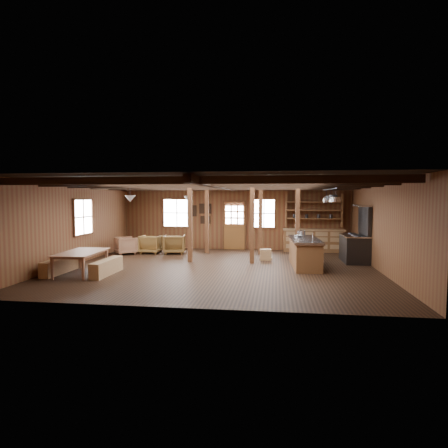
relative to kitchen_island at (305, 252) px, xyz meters
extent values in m
cube|color=black|center=(-2.77, -0.60, -0.49)|extent=(10.00, 9.00, 0.02)
cube|color=black|center=(-2.77, -0.60, 2.33)|extent=(10.00, 9.00, 0.02)
cube|color=#5B2D1A|center=(-7.78, -0.60, 0.92)|extent=(0.02, 9.00, 2.80)
cube|color=#5B2D1A|center=(2.24, -0.60, 0.92)|extent=(0.02, 9.00, 2.80)
cube|color=#5B2D1A|center=(-2.77, 3.91, 0.92)|extent=(10.00, 0.02, 2.80)
cube|color=#5B2D1A|center=(-2.77, -5.11, 0.92)|extent=(10.00, 0.02, 2.80)
cube|color=black|center=(-2.77, -4.10, 2.20)|extent=(9.80, 0.12, 0.18)
cube|color=black|center=(-2.77, -2.60, 2.20)|extent=(9.80, 0.12, 0.18)
cube|color=black|center=(-2.77, -1.10, 2.20)|extent=(9.80, 0.12, 0.18)
cube|color=black|center=(-2.77, 0.40, 2.20)|extent=(9.80, 0.12, 0.18)
cube|color=black|center=(-2.77, 1.90, 2.20)|extent=(9.80, 0.12, 0.18)
cube|color=black|center=(-2.77, 3.20, 2.20)|extent=(9.80, 0.12, 0.18)
cube|color=black|center=(-2.77, -0.60, 2.20)|extent=(0.18, 8.82, 0.18)
cube|color=#4C2A15|center=(-3.97, 0.40, 0.92)|extent=(0.15, 0.15, 2.80)
cube|color=#4C2A15|center=(-3.77, 2.60, 0.92)|extent=(0.15, 0.15, 2.80)
cube|color=#4C2A15|center=(-1.77, 0.40, 0.92)|extent=(0.15, 0.15, 2.80)
cube|color=#4C2A15|center=(-1.57, 2.60, 0.92)|extent=(0.15, 0.15, 2.80)
cube|color=#4C2A15|center=(-0.17, 1.40, 0.92)|extent=(0.15, 0.15, 2.80)
cube|color=brown|center=(-2.77, 3.85, 0.07)|extent=(0.90, 0.06, 1.10)
cube|color=#4C2A15|center=(-3.25, 3.85, 0.57)|extent=(0.06, 0.08, 2.10)
cube|color=#4C2A15|center=(-2.29, 3.85, 0.57)|extent=(0.06, 0.08, 2.10)
cube|color=#4C2A15|center=(-2.77, 3.85, 1.64)|extent=(1.02, 0.08, 0.06)
cube|color=white|center=(-2.77, 3.85, 1.07)|extent=(0.84, 0.02, 0.90)
cube|color=white|center=(-5.37, 3.86, 1.12)|extent=(1.20, 0.02, 1.20)
cube|color=#4C2A15|center=(-5.37, 3.86, 1.12)|extent=(1.32, 0.06, 1.32)
cube|color=white|center=(-1.47, 3.86, 1.12)|extent=(0.90, 0.02, 1.20)
cube|color=#4C2A15|center=(-1.47, 3.86, 1.12)|extent=(1.02, 0.06, 1.32)
cube|color=white|center=(-7.73, -0.10, 1.12)|extent=(0.02, 1.20, 1.20)
cube|color=#4C2A15|center=(-7.73, -0.10, 1.12)|extent=(0.14, 1.24, 1.32)
cube|color=silver|center=(-4.07, 3.86, 1.32)|extent=(0.50, 0.03, 0.40)
cube|color=black|center=(-4.07, 3.85, 1.32)|extent=(0.55, 0.02, 0.45)
cube|color=silver|center=(-4.67, 3.86, 1.22)|extent=(0.35, 0.03, 0.45)
cube|color=black|center=(-4.67, 3.85, 1.22)|extent=(0.40, 0.02, 0.50)
cube|color=silver|center=(-4.07, 3.86, 0.82)|extent=(0.40, 0.03, 0.30)
cube|color=black|center=(-4.07, 3.85, 0.82)|extent=(0.45, 0.02, 0.35)
cube|color=brown|center=(0.63, 3.60, -0.03)|extent=(2.50, 0.55, 0.90)
cube|color=#936942|center=(0.63, 3.58, 0.45)|extent=(2.55, 0.60, 0.06)
cube|color=brown|center=(0.63, 3.65, 0.92)|extent=(2.30, 0.35, 0.04)
cube|color=brown|center=(0.63, 3.65, 1.27)|extent=(2.30, 0.35, 0.04)
cube|color=brown|center=(0.63, 3.65, 1.62)|extent=(2.30, 0.35, 0.04)
cube|color=brown|center=(-0.52, 3.65, 1.27)|extent=(0.04, 0.35, 1.40)
cube|color=brown|center=(1.78, 3.65, 1.27)|extent=(0.04, 0.35, 1.40)
cylinder|color=#2A2B2D|center=(-5.77, -0.60, 2.10)|extent=(0.02, 0.02, 0.45)
cone|color=silver|center=(-5.77, -0.60, 1.77)|extent=(0.36, 0.36, 0.22)
cylinder|color=#2A2B2D|center=(-4.27, 1.40, 2.10)|extent=(0.02, 0.02, 0.45)
cone|color=silver|center=(-4.27, 1.40, 1.77)|extent=(0.36, 0.36, 0.22)
cylinder|color=#2A2B2D|center=(0.71, -0.30, 2.07)|extent=(0.04, 3.00, 0.04)
cylinder|color=#2A2B2D|center=(0.70, -1.65, 1.95)|extent=(0.01, 0.01, 0.25)
cylinder|color=silver|center=(0.70, -1.65, 1.75)|extent=(0.26, 0.26, 0.14)
cylinder|color=#2A2B2D|center=(0.72, -1.11, 1.98)|extent=(0.01, 0.01, 0.19)
cylinder|color=#2A2B2D|center=(0.72, -1.11, 1.81)|extent=(0.24, 0.24, 0.14)
cylinder|color=#2A2B2D|center=(0.80, -0.57, 1.94)|extent=(0.01, 0.01, 0.26)
cylinder|color=silver|center=(0.80, -0.57, 1.75)|extent=(0.28, 0.28, 0.14)
cylinder|color=#2A2B2D|center=(0.79, -0.03, 1.97)|extent=(0.01, 0.01, 0.21)
cylinder|color=#2A2B2D|center=(0.79, -0.03, 1.80)|extent=(0.28, 0.28, 0.14)
cylinder|color=#2A2B2D|center=(0.73, 0.51, 1.93)|extent=(0.01, 0.01, 0.29)
cylinder|color=silver|center=(0.73, 0.51, 1.72)|extent=(0.21, 0.21, 0.14)
cylinder|color=#2A2B2D|center=(0.81, 1.05, 1.95)|extent=(0.01, 0.01, 0.23)
cylinder|color=#2A2B2D|center=(0.81, 1.05, 1.77)|extent=(0.19, 0.19, 0.14)
cube|color=brown|center=(0.00, 0.00, -0.05)|extent=(0.92, 2.44, 0.86)
cube|color=silver|center=(0.00, 0.00, 0.42)|extent=(1.01, 2.54, 0.08)
cylinder|color=#2A2B2D|center=(0.00, -0.60, 0.42)|extent=(0.44, 0.44, 0.06)
cylinder|color=silver|center=(0.20, -0.60, 0.57)|extent=(0.03, 0.03, 0.30)
cube|color=#936942|center=(-1.31, 1.16, -0.28)|extent=(0.48, 0.37, 0.40)
cube|color=#2A2B2D|center=(1.83, 1.21, -0.02)|extent=(0.82, 1.54, 0.92)
cube|color=silver|center=(1.83, 1.21, 0.46)|extent=(0.84, 1.56, 0.04)
cube|color=#2A2B2D|center=(2.15, 1.21, 1.01)|extent=(0.12, 1.54, 1.02)
cube|color=silver|center=(2.03, 1.21, 1.52)|extent=(0.40, 1.64, 0.05)
imported|color=#955F43|center=(-6.67, -2.13, -0.14)|extent=(1.20, 1.99, 0.67)
cube|color=#936942|center=(-7.42, -2.13, -0.25)|extent=(0.30, 1.63, 0.45)
cube|color=#936942|center=(-5.91, -2.13, -0.25)|extent=(0.31, 1.64, 0.45)
imported|color=brown|center=(-6.04, 2.20, -0.10)|extent=(0.80, 0.82, 0.75)
imported|color=brown|center=(-5.06, 2.25, -0.09)|extent=(0.95, 0.97, 0.77)
imported|color=#8E5D40|center=(-6.97, 1.85, -0.12)|extent=(1.08, 1.08, 0.71)
cylinder|color=silver|center=(-0.06, 0.98, 0.55)|extent=(0.29, 0.29, 0.18)
imported|color=silver|center=(-0.18, 0.48, 0.49)|extent=(0.35, 0.35, 0.07)
camera|label=1|loc=(-0.97, -12.51, 1.80)|focal=30.00mm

